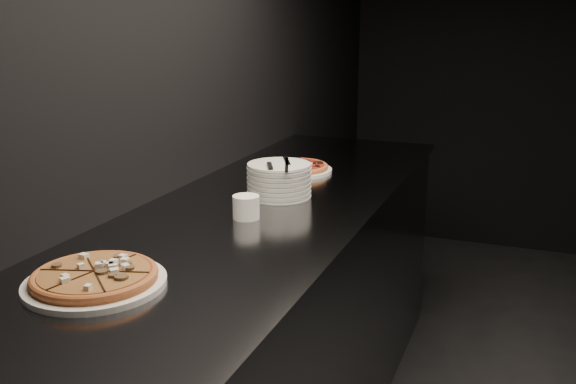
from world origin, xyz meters
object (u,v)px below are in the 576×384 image
(pizza_tomato, at_px, (297,167))
(cutlery, at_px, (280,164))
(counter, at_px, (268,325))
(pizza_mushroom, at_px, (95,278))
(plate_stack, at_px, (279,180))
(ramekin, at_px, (246,206))

(pizza_tomato, bearing_deg, cutlery, -78.13)
(counter, bearing_deg, pizza_mushroom, -96.77)
(pizza_mushroom, height_order, cutlery, cutlery)
(counter, relative_size, plate_stack, 11.09)
(pizza_tomato, bearing_deg, pizza_mushroom, -91.62)
(counter, height_order, ramekin, ramekin)
(pizza_mushroom, height_order, pizza_tomato, pizza_mushroom)
(pizza_mushroom, height_order, plate_stack, plate_stack)
(plate_stack, xyz_separation_m, ramekin, (0.00, -0.28, -0.02))
(pizza_mushroom, height_order, ramekin, ramekin)
(pizza_tomato, relative_size, cutlery, 1.31)
(counter, xyz_separation_m, pizza_tomato, (-0.06, 0.44, 0.48))
(pizza_tomato, distance_m, ramekin, 0.64)
(pizza_mushroom, bearing_deg, pizza_tomato, 88.38)
(pizza_mushroom, bearing_deg, counter, 83.23)
(plate_stack, bearing_deg, pizza_mushroom, -96.86)
(ramekin, bearing_deg, cutlery, 88.45)
(counter, height_order, cutlery, cutlery)
(counter, relative_size, ramekin, 29.39)
(plate_stack, distance_m, cutlery, 0.06)
(pizza_tomato, height_order, ramekin, ramekin)
(pizza_mushroom, bearing_deg, plate_stack, 83.14)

